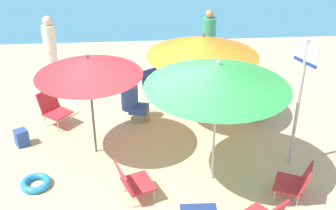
{
  "coord_description": "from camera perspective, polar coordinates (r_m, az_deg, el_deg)",
  "views": [
    {
      "loc": [
        0.22,
        -6.3,
        4.5
      ],
      "look_at": [
        0.75,
        0.72,
        0.7
      ],
      "focal_mm": 46.69,
      "sensor_mm": 36.0,
      "label": 1
    }
  ],
  "objects": [
    {
      "name": "person_c",
      "position": [
        10.51,
        -15.04,
        6.93
      ],
      "size": [
        0.3,
        0.3,
        1.64
      ],
      "rotation": [
        0.0,
        0.0,
        0.61
      ],
      "color": "silver",
      "rests_on": "ground_plane"
    },
    {
      "name": "beach_chair_c",
      "position": [
        8.91,
        -14.78,
        -0.32
      ],
      "size": [
        0.7,
        0.69,
        0.69
      ],
      "rotation": [
        0.0,
        0.0,
        -0.69
      ],
      "color": "red",
      "rests_on": "ground_plane"
    },
    {
      "name": "umbrella_red",
      "position": [
        7.27,
        -10.36,
        4.98
      ],
      "size": [
        1.79,
        1.79,
        1.89
      ],
      "color": "#4C4C51",
      "rests_on": "ground_plane"
    },
    {
      "name": "beach_chair_e",
      "position": [
        9.74,
        -1.82,
        2.72
      ],
      "size": [
        0.7,
        0.74,
        0.59
      ],
      "rotation": [
        0.0,
        0.0,
        -0.98
      ],
      "color": "navy",
      "rests_on": "ground_plane"
    },
    {
      "name": "umbrella_orange",
      "position": [
        8.32,
        4.57,
        7.71
      ],
      "size": [
        2.15,
        2.15,
        1.83
      ],
      "color": "#4C4C51",
      "rests_on": "ground_plane"
    },
    {
      "name": "beach_chair_f",
      "position": [
        6.76,
        -4.69,
        -9.9
      ],
      "size": [
        0.66,
        0.67,
        0.6
      ],
      "rotation": [
        0.0,
        0.0,
        0.38
      ],
      "color": "red",
      "rests_on": "ground_plane"
    },
    {
      "name": "person_b",
      "position": [
        8.97,
        11.68,
        0.61
      ],
      "size": [
        0.57,
        0.54,
        0.87
      ],
      "rotation": [
        0.0,
        0.0,
        2.48
      ],
      "color": "#2D519E",
      "rests_on": "ground_plane"
    },
    {
      "name": "person_d",
      "position": [
        10.67,
        5.27,
        8.03
      ],
      "size": [
        0.33,
        0.33,
        1.63
      ],
      "rotation": [
        0.0,
        0.0,
        0.87
      ],
      "color": "#389970",
      "rests_on": "ground_plane"
    },
    {
      "name": "person_a",
      "position": [
        8.72,
        -4.74,
        0.89
      ],
      "size": [
        0.56,
        0.41,
        0.98
      ],
      "rotation": [
        0.0,
        0.0,
        6.07
      ],
      "color": "#2D519E",
      "rests_on": "ground_plane"
    },
    {
      "name": "ground_plane",
      "position": [
        7.75,
        -5.14,
        -7.3
      ],
      "size": [
        40.0,
        40.0,
        0.0
      ],
      "primitive_type": "plane",
      "color": "#D3BC8C"
    },
    {
      "name": "beach_chair_a",
      "position": [
        7.06,
        16.41,
        -9.57
      ],
      "size": [
        0.68,
        0.68,
        0.58
      ],
      "rotation": [
        0.0,
        0.0,
        2.68
      ],
      "color": "red",
      "rests_on": "ground_plane"
    },
    {
      "name": "umbrella_green",
      "position": [
        6.4,
        6.5,
        3.88
      ],
      "size": [
        2.18,
        2.18,
        2.11
      ],
      "color": "silver",
      "rests_on": "ground_plane"
    },
    {
      "name": "warning_sign",
      "position": [
        7.24,
        16.96,
        2.22
      ],
      "size": [
        0.22,
        0.44,
        2.27
      ],
      "rotation": [
        0.0,
        0.0,
        0.42
      ],
      "color": "#ADADB2",
      "rests_on": "ground_plane"
    },
    {
      "name": "swim_ring",
      "position": [
        7.45,
        -16.88,
        -9.73
      ],
      "size": [
        0.49,
        0.49,
        0.11
      ],
      "primitive_type": "torus",
      "color": "#238CD8",
      "rests_on": "ground_plane"
    },
    {
      "name": "beach_bag",
      "position": [
        8.5,
        -18.57,
        -4.05
      ],
      "size": [
        0.3,
        0.29,
        0.32
      ],
      "primitive_type": "cube",
      "rotation": [
        0.0,
        0.0,
        5.28
      ],
      "color": "#2D519E",
      "rests_on": "ground_plane"
    }
  ]
}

